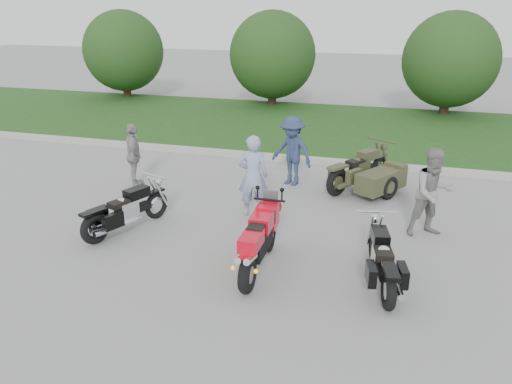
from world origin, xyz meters
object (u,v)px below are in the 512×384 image
(cruiser_right, at_px, (382,263))
(cruiser_sidecar, at_px, (371,176))
(person_stripe, at_px, (253,176))
(sportbike_red, at_px, (259,240))
(person_back, at_px, (134,155))
(person_denim, at_px, (292,151))
(person_grey, at_px, (433,193))
(cruiser_left, at_px, (124,212))

(cruiser_right, relative_size, cruiser_sidecar, 0.94)
(person_stripe, bearing_deg, sportbike_red, 93.97)
(cruiser_right, xyz_separation_m, person_stripe, (-2.76, 2.16, 0.46))
(person_back, bearing_deg, cruiser_sidecar, -107.24)
(cruiser_right, relative_size, person_denim, 1.20)
(sportbike_red, bearing_deg, cruiser_sidecar, 69.54)
(cruiser_sidecar, bearing_deg, cruiser_right, -51.19)
(sportbike_red, relative_size, cruiser_right, 1.01)
(cruiser_sidecar, xyz_separation_m, person_grey, (1.26, -1.98, 0.45))
(person_stripe, bearing_deg, cruiser_sidecar, -153.53)
(sportbike_red, height_order, person_back, person_back)
(cruiser_right, relative_size, person_back, 1.30)
(cruiser_right, xyz_separation_m, person_back, (-6.02, 3.05, 0.38))
(cruiser_left, bearing_deg, cruiser_right, 14.09)
(person_grey, bearing_deg, person_stripe, 153.83)
(sportbike_red, xyz_separation_m, person_stripe, (-0.77, 2.27, 0.30))
(cruiser_left, height_order, person_back, person_back)
(sportbike_red, height_order, cruiser_left, sportbike_red)
(cruiser_sidecar, bearing_deg, person_back, -136.44)
(cruiser_right, distance_m, person_denim, 4.91)
(cruiser_right, xyz_separation_m, cruiser_sidecar, (-0.48, 4.16, 0.01))
(sportbike_red, relative_size, person_back, 1.31)
(sportbike_red, height_order, person_grey, person_grey)
(cruiser_right, bearing_deg, person_grey, 58.36)
(sportbike_red, distance_m, person_denim, 4.40)
(cruiser_sidecar, bearing_deg, cruiser_left, -109.43)
(cruiser_left, relative_size, person_back, 1.27)
(person_grey, bearing_deg, sportbike_red, -166.85)
(sportbike_red, distance_m, cruiser_left, 3.04)
(cruiser_left, distance_m, person_grey, 5.92)
(person_grey, distance_m, person_back, 6.85)
(cruiser_left, height_order, person_grey, person_grey)
(cruiser_right, relative_size, person_stripe, 1.17)
(cruiser_left, xyz_separation_m, person_denim, (2.53, 3.62, 0.44))
(person_grey, height_order, person_back, person_grey)
(cruiser_left, height_order, cruiser_sidecar, cruiser_sidecar)
(cruiser_left, bearing_deg, person_stripe, 56.46)
(sportbike_red, height_order, cruiser_sidecar, sportbike_red)
(cruiser_right, bearing_deg, sportbike_red, 171.12)
(person_denim, bearing_deg, cruiser_sidecar, 18.12)
(cruiser_sidecar, relative_size, person_denim, 1.27)
(person_grey, bearing_deg, cruiser_sidecar, 95.87)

